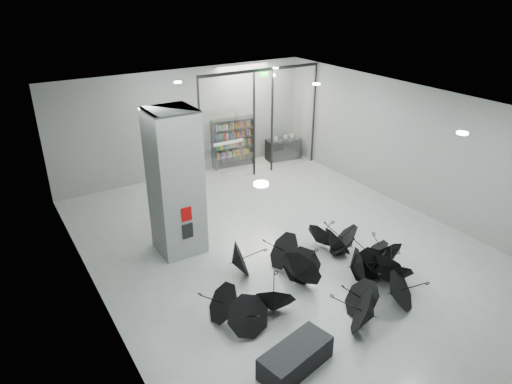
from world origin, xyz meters
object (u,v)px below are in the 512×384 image
bookshelf (234,142)px  umbrella_cluster (331,275)px  bench (296,358)px  shop_counter (283,149)px  column (175,183)px

bookshelf → umbrella_cluster: size_ratio=0.35×
bench → shop_counter: shop_counter is taller
bookshelf → umbrella_cluster: bookshelf is taller
bench → shop_counter: (6.39, 9.58, 0.19)m
shop_counter → bench: bearing=-115.4°
umbrella_cluster → column: bearing=124.3°
bookshelf → column: bearing=-125.6°
bench → bookshelf: bearing=54.6°
shop_counter → column: bearing=-138.3°
column → bench: (0.14, -5.27, -1.75)m
bench → umbrella_cluster: bearing=23.6°
bookshelf → umbrella_cluster: bearing=-96.0°
column → shop_counter: bearing=33.4°
bench → bookshelf: bookshelf is taller
bench → bookshelf: 10.92m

